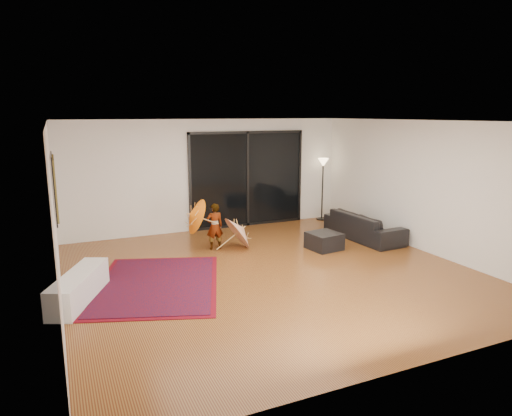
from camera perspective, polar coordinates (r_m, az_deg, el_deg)
floor at (r=8.35m, az=1.93°, el=-8.06°), size 7.00×7.00×0.00m
ceiling at (r=7.86m, az=2.06°, el=10.79°), size 7.00×7.00×0.00m
wall_back at (r=11.21m, az=-5.88°, el=4.10°), size 7.00×0.00×7.00m
wall_front at (r=5.18m, az=19.29°, el=-5.55°), size 7.00×0.00×7.00m
wall_left at (r=7.22m, az=-23.86°, el=-1.11°), size 0.00×7.00×7.00m
wall_right at (r=10.02m, az=20.32°, el=2.52°), size 0.00×7.00×7.00m
sliding_door at (r=11.55m, az=-1.09°, el=3.63°), size 3.06×0.07×2.40m
painting at (r=8.15m, az=-23.86°, el=2.41°), size 0.04×1.28×1.08m
media_console at (r=7.58m, az=-21.25°, el=-9.21°), size 1.02×1.61×0.44m
speaker at (r=7.71m, az=-21.27°, el=-9.26°), size 0.37×0.37×0.35m
persian_rug at (r=7.98m, az=-12.26°, el=-9.23°), size 2.81×3.30×0.02m
sofa at (r=10.76m, az=13.33°, el=-2.18°), size 0.89×2.08×0.60m
ottoman at (r=9.80m, az=8.52°, el=-4.09°), size 0.69×0.69×0.35m
floor_lamp at (r=12.31m, az=8.37°, el=4.55°), size 0.29×0.29×1.67m
child at (r=9.65m, az=-5.19°, el=-2.30°), size 0.37×0.25×0.99m
parasol_orange at (r=9.39m, az=-8.30°, el=-1.27°), size 0.47×0.75×0.82m
parasol_white at (r=9.72m, az=-1.56°, el=-2.10°), size 0.60×0.80×0.92m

